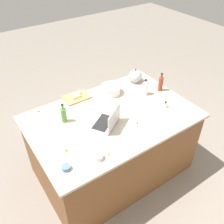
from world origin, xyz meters
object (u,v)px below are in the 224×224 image
at_px(bottle_soy, 161,84).
at_px(kettle, 135,76).
at_px(bottle_olive, 64,115).
at_px(ramekin_small, 66,168).
at_px(cutting_board, 77,97).
at_px(ramekin_medium, 99,157).
at_px(bottle_vinegar, 145,89).
at_px(laptop, 107,122).
at_px(kitchen_timer, 165,105).
at_px(mixing_bowl_large, 111,89).
at_px(butter_stick_left, 77,94).
at_px(butter_stick_right, 76,97).

relative_size(bottle_soy, kettle, 1.15).
xyz_separation_m(bottle_olive, ramekin_small, (0.28, 0.60, -0.07)).
relative_size(cutting_board, ramekin_medium, 3.61).
bearing_deg(ramekin_medium, bottle_vinegar, -151.25).
relative_size(laptop, kitchen_timer, 4.94).
distance_m(mixing_bowl_large, kitchen_timer, 0.70).
bearing_deg(cutting_board, laptop, 92.80).
relative_size(butter_stick_left, ramekin_small, 1.38).
bearing_deg(kettle, ramekin_medium, 37.95).
height_order(butter_stick_left, ramekin_medium, butter_stick_left).
distance_m(bottle_vinegar, cutting_board, 0.85).
distance_m(bottle_olive, butter_stick_right, 0.43).
relative_size(laptop, butter_stick_left, 3.46).
bearing_deg(bottle_olive, ramekin_medium, 91.96).
xyz_separation_m(bottle_soy, cutting_board, (0.96, -0.45, -0.09)).
distance_m(laptop, bottle_olive, 0.47).
relative_size(laptop, butter_stick_right, 3.46).
relative_size(bottle_vinegar, butter_stick_right, 1.90).
bearing_deg(butter_stick_left, laptop, 91.21).
distance_m(laptop, mixing_bowl_large, 0.62).
bearing_deg(kitchen_timer, bottle_vinegar, -86.58).
height_order(laptop, ramekin_medium, laptop).
bearing_deg(bottle_olive, kitchen_timer, 158.31).
bearing_deg(mixing_bowl_large, kettle, -173.65).
xyz_separation_m(laptop, kettle, (-0.80, -0.54, 0.03)).
height_order(bottle_soy, ramekin_medium, bottle_soy).
relative_size(mixing_bowl_large, kitchen_timer, 3.21).
xyz_separation_m(butter_stick_left, butter_stick_right, (0.03, 0.04, 0.00)).
xyz_separation_m(butter_stick_left, ramekin_small, (0.61, 0.95, -0.02)).
height_order(bottle_vinegar, kettle, bottle_vinegar).
relative_size(bottle_vinegar, cutting_board, 0.65).
xyz_separation_m(laptop, mixing_bowl_large, (-0.38, -0.49, 0.01)).
xyz_separation_m(cutting_board, butter_stick_left, (-0.02, -0.02, 0.03)).
bearing_deg(ramekin_medium, bottle_soy, -157.13).
bearing_deg(bottle_vinegar, cutting_board, -28.97).
height_order(laptop, mixing_bowl_large, laptop).
distance_m(ramekin_small, ramekin_medium, 0.30).
height_order(kettle, ramekin_small, kettle).
height_order(mixing_bowl_large, butter_stick_right, mixing_bowl_large).
bearing_deg(kettle, bottle_vinegar, 73.80).
xyz_separation_m(mixing_bowl_large, ramekin_medium, (0.70, 0.83, -0.03)).
relative_size(kettle, cutting_board, 0.66).
bearing_deg(mixing_bowl_large, bottle_vinegar, 141.93).
height_order(bottle_soy, kettle, bottle_soy).
xyz_separation_m(cutting_board, ramekin_small, (0.59, 0.92, 0.01)).
relative_size(butter_stick_right, kitchen_timer, 1.43).
height_order(laptop, bottle_vinegar, laptop).
height_order(butter_stick_right, ramekin_medium, butter_stick_right).
bearing_deg(bottle_soy, kettle, -69.75).
xyz_separation_m(bottle_olive, ramekin_medium, (-0.02, 0.66, -0.07)).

